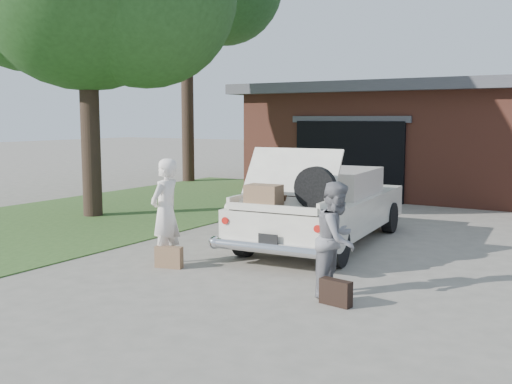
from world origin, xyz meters
The scene contains 8 objects.
ground centered at (0.00, 0.00, 0.00)m, with size 90.00×90.00×0.00m, color gray.
grass_strip centered at (-5.50, 3.00, 0.01)m, with size 6.00×16.00×0.02m, color #2D4C1E.
house centered at (0.98, 11.47, 1.67)m, with size 12.80×7.80×3.30m.
sedan centered at (0.44, 2.23, 0.70)m, with size 2.22×4.89×1.81m.
woman_left centered at (-1.01, -0.47, 0.83)m, with size 0.61×0.40×1.67m, color white.
woman_right centered at (1.95, -0.58, 0.74)m, with size 0.72×0.56×1.49m, color gray.
suitcase_left centered at (-0.82, -0.62, 0.17)m, with size 0.43×0.14×0.33m, color #876345.
suitcase_right centered at (2.13, -0.98, 0.16)m, with size 0.42×0.13×0.32m, color black.
Camera 1 is at (5.03, -7.58, 2.30)m, focal length 42.00 mm.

